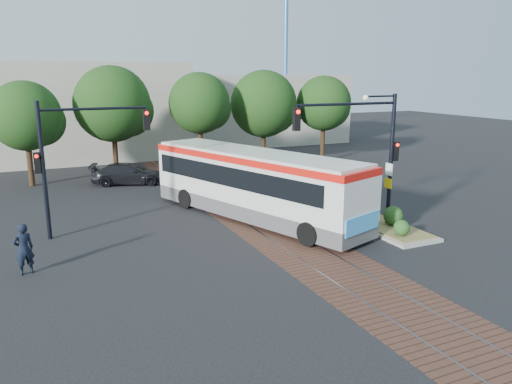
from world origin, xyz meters
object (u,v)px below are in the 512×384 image
at_px(traffic_island, 384,222).
at_px(officer, 24,249).
at_px(parked_car, 128,174).
at_px(signal_pole_left, 70,150).
at_px(city_bus, 254,181).
at_px(signal_pole_main, 370,141).

height_order(traffic_island, officer, officer).
bearing_deg(officer, parked_car, -129.72).
bearing_deg(signal_pole_left, officer, -118.50).
xyz_separation_m(city_bus, parked_car, (-4.17, 10.78, -1.20)).
relative_size(city_bus, signal_pole_left, 2.14).
bearing_deg(officer, city_bus, -178.86).
height_order(signal_pole_main, parked_car, signal_pole_main).
bearing_deg(signal_pole_main, traffic_island, -5.36).
bearing_deg(officer, signal_pole_main, 161.13).
distance_m(city_bus, officer, 10.95).
xyz_separation_m(signal_pole_left, officer, (-2.12, -3.91, -2.92)).
relative_size(city_bus, parked_car, 2.68).
relative_size(city_bus, signal_pole_main, 2.14).
bearing_deg(officer, signal_pole_left, -133.81).
height_order(traffic_island, parked_car, parked_car).
height_order(officer, parked_car, officer).
height_order(city_bus, parked_car, city_bus).
xyz_separation_m(signal_pole_left, parked_car, (4.17, 9.96, -3.17)).
relative_size(traffic_island, signal_pole_main, 0.87).
bearing_deg(signal_pole_main, signal_pole_left, 158.55).
xyz_separation_m(city_bus, traffic_island, (4.85, -4.07, -1.56)).
relative_size(officer, parked_car, 0.40).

